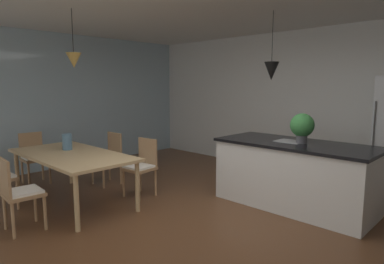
{
  "coord_description": "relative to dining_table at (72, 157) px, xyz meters",
  "views": [
    {
      "loc": [
        2.56,
        -2.78,
        1.68
      ],
      "look_at": [
        -0.64,
        0.54,
        1.03
      ],
      "focal_mm": 31.41,
      "sensor_mm": 36.0,
      "label": 1
    }
  ],
  "objects": [
    {
      "name": "ground_plane",
      "position": [
        1.89,
        0.61,
        -0.68
      ],
      "size": [
        10.0,
        8.4,
        0.04
      ],
      "primitive_type": "cube",
      "color": "brown"
    },
    {
      "name": "wall_back_kitchen",
      "position": [
        1.89,
        3.87,
        0.69
      ],
      "size": [
        10.0,
        0.12,
        2.7
      ],
      "primitive_type": "cube",
      "color": "silver",
      "rests_on": "ground_plane"
    },
    {
      "name": "window_wall_left_glazing",
      "position": [
        -2.17,
        0.61,
        0.69
      ],
      "size": [
        0.06,
        8.4,
        2.7
      ],
      "primitive_type": "cube",
      "color": "#9EB7C6",
      "rests_on": "ground_plane"
    },
    {
      "name": "dining_table",
      "position": [
        0.0,
        0.0,
        0.0
      ],
      "size": [
        2.04,
        1.02,
        0.72
      ],
      "color": "tan",
      "rests_on": "ground_plane"
    },
    {
      "name": "chair_far_left",
      "position": [
        -0.46,
        0.88,
        -0.19
      ],
      "size": [
        0.41,
        0.41,
        0.87
      ],
      "color": "#A87F56",
      "rests_on": "ground_plane"
    },
    {
      "name": "chair_window_end",
      "position": [
        -1.39,
        0.0,
        -0.19
      ],
      "size": [
        0.42,
        0.42,
        0.87
      ],
      "color": "#A87F56",
      "rests_on": "ground_plane"
    },
    {
      "name": "chair_far_right",
      "position": [
        0.46,
        0.88,
        -0.19
      ],
      "size": [
        0.44,
        0.44,
        0.87
      ],
      "color": "#A87F56",
      "rests_on": "ground_plane"
    },
    {
      "name": "chair_near_right",
      "position": [
        0.46,
        -0.88,
        -0.19
      ],
      "size": [
        0.42,
        0.42,
        0.87
      ],
      "color": "#A87F56",
      "rests_on": "ground_plane"
    },
    {
      "name": "kitchen_island",
      "position": [
        2.34,
        2.08,
        -0.2
      ],
      "size": [
        2.13,
        0.96,
        0.91
      ],
      "color": "silver",
      "rests_on": "ground_plane"
    },
    {
      "name": "pendant_over_table",
      "position": [
        0.04,
        0.08,
        1.35
      ],
      "size": [
        0.2,
        0.2,
        0.79
      ],
      "color": "black"
    },
    {
      "name": "pendant_over_island_main",
      "position": [
        1.92,
        2.08,
        1.21
      ],
      "size": [
        0.21,
        0.21,
        0.95
      ],
      "color": "black"
    },
    {
      "name": "potted_plant_on_island",
      "position": [
        2.42,
        2.08,
        0.47
      ],
      "size": [
        0.32,
        0.32,
        0.41
      ],
      "color": "#4C4C51",
      "rests_on": "kitchen_island"
    },
    {
      "name": "vase_on_dining_table",
      "position": [
        -0.31,
        0.09,
        0.18
      ],
      "size": [
        0.14,
        0.14,
        0.24
      ],
      "color": "slate",
      "rests_on": "dining_table"
    }
  ]
}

